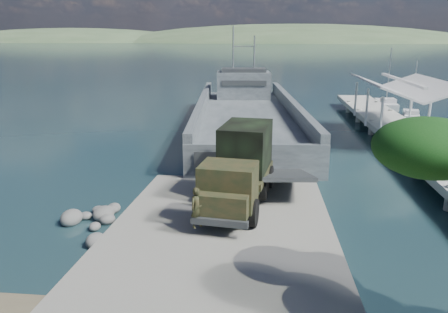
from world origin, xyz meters
The scene contains 10 objects.
ground centered at (0.00, 0.00, 0.00)m, with size 1400.00×1400.00×0.00m, color #1A3C40.
boat_ramp centered at (0.00, -1.00, 0.25)m, with size 10.00×18.00×0.50m, color gray.
shoreline_rocks centered at (-6.20, 0.50, 0.00)m, with size 3.20×5.60×0.90m, color slate, non-canonical shape.
distant_headlands centered at (50.00, 560.00, 0.00)m, with size 1000.00×240.00×48.00m, color #3F5B39, non-canonical shape.
pier centered at (13.00, 18.77, 1.60)m, with size 6.40×44.00×6.10m.
landing_craft centered at (-0.02, 22.64, 0.86)m, with size 11.66×36.03×10.54m.
military_truck centered at (0.62, 2.97, 2.37)m, with size 3.56×8.37×3.76m.
soldier centered at (-0.93, -1.22, 1.38)m, with size 0.64×0.42×1.75m, color black.
sailboat_near centered at (17.50, 30.45, 0.34)m, with size 2.77×5.43×6.35m.
sailboat_far centered at (16.74, 37.90, 0.40)m, with size 2.12×6.27×7.54m.
Camera 1 is at (1.88, -18.12, 8.76)m, focal length 35.00 mm.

